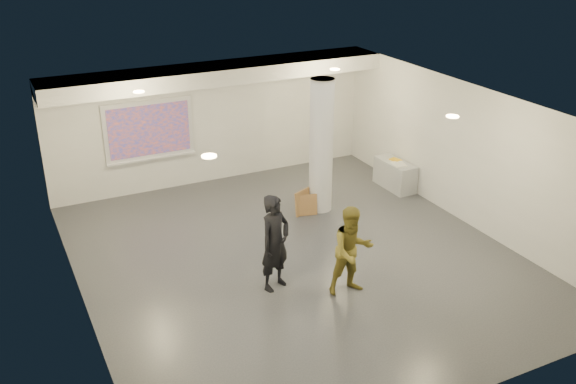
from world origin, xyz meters
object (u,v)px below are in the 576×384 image
projection_screen (149,131)px  man (352,251)px  column (321,146)px  woman (275,243)px  credenza (395,175)px

projection_screen → man: 6.26m
column → woman: column is taller
projection_screen → credenza: 5.95m
credenza → man: (-3.41, -3.53, 0.48)m
column → man: size_ratio=1.84×
woman → man: 1.34m
woman → credenza: bearing=8.5°
column → projection_screen: (-3.10, 2.65, 0.03)m
credenza → man: 4.93m
credenza → man: man is taller
column → credenza: (2.22, 0.26, -1.16)m
projection_screen → credenza: projection_screen is taller
credenza → man: size_ratio=0.71×
credenza → woman: bearing=-149.4°
projection_screen → man: bearing=-72.1°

